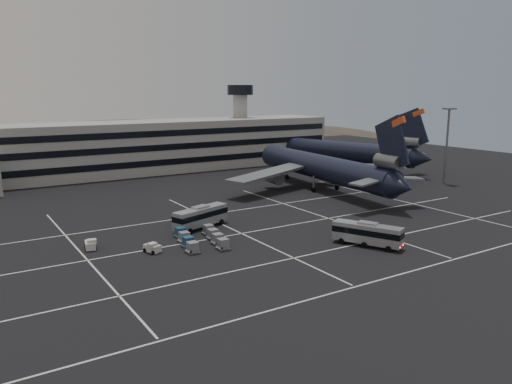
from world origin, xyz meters
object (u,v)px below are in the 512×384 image
Objects in this scene: bus_near at (367,233)px; bus_far at (201,216)px; trijet_main at (322,167)px; uld_cluster at (201,238)px; tug_a at (90,245)px.

bus_far is (-16.27, 21.81, 0.08)m from bus_near.
uld_cluster is at bearing -146.13° from trijet_main.
bus_far reaches higher than bus_near.
tug_a is 0.25× the size of uld_cluster.
trijet_main is 5.66× the size of bus_near.
bus_near is 24.51m from uld_cluster.
tug_a is (-56.13, -16.34, -4.54)m from trijet_main.
bus_near is 0.93× the size of uld_cluster.
trijet_main reaches higher than tug_a.
bus_near is at bearing -19.05° from tug_a.
bus_near is at bearing -162.31° from bus_far.
uld_cluster reaches higher than tug_a.
trijet_main is 47.25m from uld_cluster.
bus_near reaches higher than tug_a.
bus_far is at bearing 63.97° from uld_cluster.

